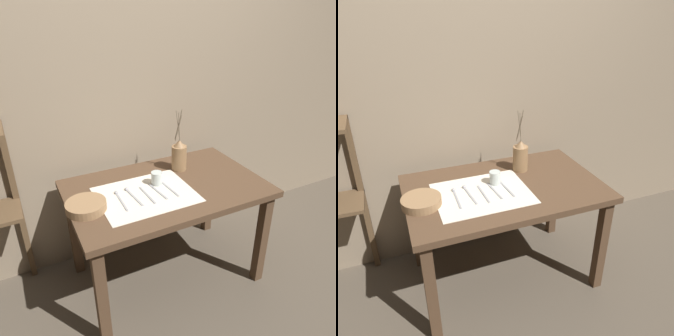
% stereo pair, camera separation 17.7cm
% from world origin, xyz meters
% --- Properties ---
extents(ground_plane, '(12.00, 12.00, 0.00)m').
position_xyz_m(ground_plane, '(0.00, 0.00, 0.00)').
color(ground_plane, brown).
extents(stone_wall_back, '(7.00, 0.06, 2.40)m').
position_xyz_m(stone_wall_back, '(0.00, 0.49, 1.20)').
color(stone_wall_back, gray).
rests_on(stone_wall_back, ground_plane).
extents(wooden_table, '(1.20, 0.76, 0.71)m').
position_xyz_m(wooden_table, '(0.00, 0.00, 0.62)').
color(wooden_table, '#4C3523').
rests_on(wooden_table, ground_plane).
extents(linen_cloth, '(0.55, 0.44, 0.00)m').
position_xyz_m(linen_cloth, '(-0.15, -0.04, 0.72)').
color(linen_cloth, beige).
rests_on(linen_cloth, wooden_table).
extents(pitcher_with_flowers, '(0.10, 0.10, 0.42)m').
position_xyz_m(pitcher_with_flowers, '(0.18, 0.16, 0.81)').
color(pitcher_with_flowers, olive).
rests_on(pitcher_with_flowers, wooden_table).
extents(wooden_bowl, '(0.22, 0.22, 0.05)m').
position_xyz_m(wooden_bowl, '(-0.50, -0.04, 0.74)').
color(wooden_bowl, '#8E6B47').
rests_on(wooden_bowl, wooden_table).
extents(glass_tumbler_near, '(0.07, 0.07, 0.08)m').
position_xyz_m(glass_tumbler_near, '(-0.04, 0.04, 0.76)').
color(glass_tumbler_near, '#B7C1BC').
rests_on(glass_tumbler_near, wooden_table).
extents(spoon_inner, '(0.02, 0.22, 0.02)m').
position_xyz_m(spoon_inner, '(-0.31, 0.00, 0.72)').
color(spoon_inner, '#939399').
rests_on(spoon_inner, wooden_table).
extents(spoon_outer, '(0.04, 0.22, 0.02)m').
position_xyz_m(spoon_outer, '(-0.23, 0.02, 0.72)').
color(spoon_outer, '#939399').
rests_on(spoon_outer, wooden_table).
extents(fork_outer, '(0.02, 0.21, 0.00)m').
position_xyz_m(fork_outer, '(-0.15, -0.05, 0.72)').
color(fork_outer, '#939399').
rests_on(fork_outer, wooden_table).
extents(fork_inner, '(0.03, 0.21, 0.00)m').
position_xyz_m(fork_inner, '(-0.08, -0.04, 0.72)').
color(fork_inner, '#939399').
rests_on(fork_inner, wooden_table).
extents(knife_center, '(0.03, 0.21, 0.00)m').
position_xyz_m(knife_center, '(-0.00, -0.05, 0.72)').
color(knife_center, '#939399').
rests_on(knife_center, wooden_table).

